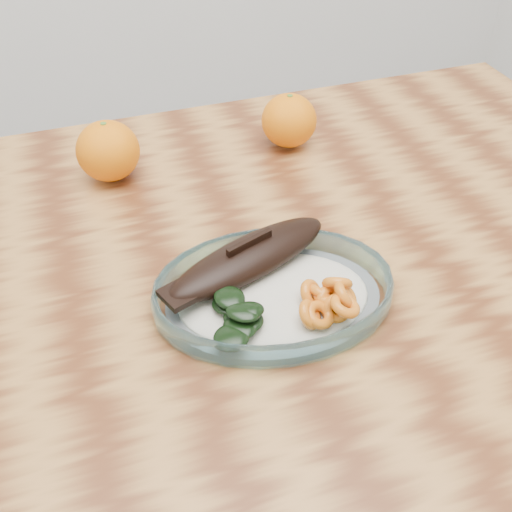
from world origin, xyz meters
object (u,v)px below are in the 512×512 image
at_px(dining_table, 249,317).
at_px(orange_right, 289,120).
at_px(orange_left, 108,151).
at_px(plated_meal, 273,290).

bearing_deg(dining_table, orange_right, 59.17).
height_order(dining_table, orange_left, orange_left).
bearing_deg(plated_meal, orange_right, 73.92).
bearing_deg(plated_meal, orange_left, 120.35).
height_order(dining_table, orange_right, orange_right).
distance_m(plated_meal, orange_right, 0.34).
relative_size(plated_meal, orange_right, 6.54).
xyz_separation_m(orange_left, orange_right, (0.27, 0.00, -0.00)).
bearing_deg(dining_table, plated_meal, -88.97).
height_order(orange_left, orange_right, orange_left).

